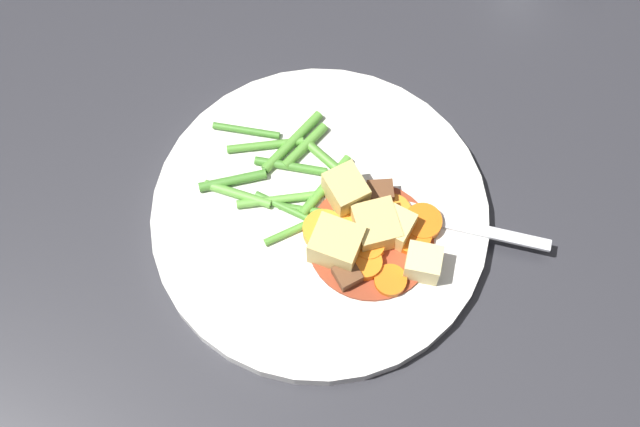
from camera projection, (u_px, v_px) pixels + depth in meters
The scene contains 32 objects.
ground_plane at pixel (320, 221), 0.78m from camera, with size 3.00×3.00×0.00m, color #2D2D33.
dinner_plate at pixel (320, 217), 0.77m from camera, with size 0.29×0.29×0.02m, color white.
stew_sauce at pixel (373, 237), 0.76m from camera, with size 0.11×0.11×0.00m, color #93381E.
carrot_slice_0 at pixel (412, 236), 0.75m from camera, with size 0.03×0.03×0.01m, color orange.
carrot_slice_1 at pixel (390, 281), 0.74m from camera, with size 0.03×0.03×0.01m, color orange.
carrot_slice_2 at pixel (423, 223), 0.76m from camera, with size 0.03×0.03×0.01m, color orange.
carrot_slice_3 at pixel (392, 213), 0.76m from camera, with size 0.03×0.03×0.01m, color orange.
carrot_slice_4 at pixel (353, 226), 0.76m from camera, with size 0.03×0.03×0.01m, color orange.
carrot_slice_5 at pixel (323, 231), 0.75m from camera, with size 0.03×0.03×0.01m, color orange.
carrot_slice_6 at pixel (365, 264), 0.74m from camera, with size 0.03×0.03×0.01m, color orange.
carrot_slice_7 at pixel (369, 247), 0.75m from camera, with size 0.03×0.03×0.01m, color orange.
potato_chunk_0 at pixel (336, 245), 0.74m from camera, with size 0.03×0.04×0.03m, color #DBBC6B.
potato_chunk_1 at pixel (346, 191), 0.76m from camera, with size 0.03×0.03×0.03m, color #DBBC6B.
potato_chunk_2 at pixel (423, 263), 0.74m from camera, with size 0.03×0.03×0.03m, color #EAD68C.
potato_chunk_3 at pixel (376, 227), 0.75m from camera, with size 0.03×0.04×0.03m, color #DBBC6B.
potato_chunk_4 at pixel (395, 227), 0.75m from camera, with size 0.03×0.03×0.03m, color #E5CC7A.
meat_chunk_0 at pixel (380, 193), 0.76m from camera, with size 0.02×0.02×0.02m, color brown.
meat_chunk_1 at pixel (347, 275), 0.74m from camera, with size 0.02×0.02×0.01m, color brown.
green_bean_0 at pixel (246, 130), 0.79m from camera, with size 0.01×0.01×0.06m, color #4C8E33.
green_bean_1 at pixel (292, 142), 0.79m from camera, with size 0.01×0.01×0.07m, color #599E38.
green_bean_2 at pixel (317, 213), 0.76m from camera, with size 0.01×0.01×0.07m, color #4C8E33.
green_bean_3 at pixel (291, 166), 0.78m from camera, with size 0.01×0.01×0.06m, color #4C8E33.
green_bean_4 at pixel (277, 200), 0.77m from camera, with size 0.01×0.01×0.07m, color #66AD42.
green_bean_5 at pixel (300, 215), 0.76m from camera, with size 0.01×0.01×0.08m, color #4C8E33.
green_bean_6 at pixel (305, 146), 0.79m from camera, with size 0.01×0.01×0.05m, color #599E38.
green_bean_7 at pixel (238, 194), 0.77m from camera, with size 0.01×0.01×0.06m, color #66AD42.
green_bean_8 at pixel (327, 161), 0.78m from camera, with size 0.01×0.01×0.05m, color #599E38.
green_bean_9 at pixel (298, 228), 0.76m from camera, with size 0.01×0.01×0.06m, color #599E38.
green_bean_10 at pixel (265, 145), 0.79m from camera, with size 0.01×0.01×0.07m, color #599E38.
green_bean_11 at pixel (233, 181), 0.77m from camera, with size 0.01×0.01×0.06m, color #4C8E33.
green_bean_12 at pixel (326, 186), 0.77m from camera, with size 0.01×0.01×0.07m, color #599E38.
fork at pixel (440, 222), 0.76m from camera, with size 0.17×0.07×0.00m.
Camera 1 is at (0.15, -0.26, 0.72)m, focal length 51.00 mm.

